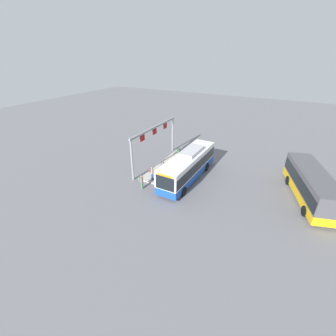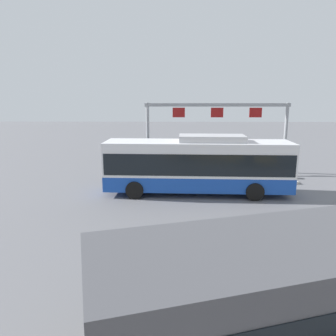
# 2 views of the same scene
# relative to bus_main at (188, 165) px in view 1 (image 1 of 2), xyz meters

# --- Properties ---
(ground_plane) EXTENTS (120.00, 120.00, 0.00)m
(ground_plane) POSITION_rel_bus_main_xyz_m (0.01, -0.00, -1.81)
(ground_plane) COLOR slate
(platform_curb) EXTENTS (10.00, 2.80, 0.16)m
(platform_curb) POSITION_rel_bus_main_xyz_m (-1.83, -3.52, -1.73)
(platform_curb) COLOR #B2ADA3
(platform_curb) RESTS_ON ground
(bus_main) EXTENTS (10.75, 2.94, 3.46)m
(bus_main) POSITION_rel_bus_main_xyz_m (0.00, 0.00, 0.00)
(bus_main) COLOR #1947AD
(bus_main) RESTS_ON ground
(bus_background_left) EXTENTS (10.05, 5.21, 3.10)m
(bus_background_left) POSITION_rel_bus_main_xyz_m (-1.96, 12.65, -0.03)
(bus_background_left) COLOR #EAAD14
(bus_background_left) RESTS_ON ground
(person_boarding) EXTENTS (0.38, 0.55, 1.67)m
(person_boarding) POSITION_rel_bus_main_xyz_m (4.53, -3.56, -0.92)
(person_boarding) COLOR #476B4C
(person_boarding) RESTS_ON ground
(person_waiting_near) EXTENTS (0.37, 0.55, 1.67)m
(person_waiting_near) POSITION_rel_bus_main_xyz_m (2.56, -3.44, -0.76)
(person_waiting_near) COLOR #334C8C
(person_waiting_near) RESTS_ON platform_curb
(person_waiting_mid) EXTENTS (0.53, 0.61, 1.67)m
(person_waiting_mid) POSITION_rel_bus_main_xyz_m (0.62, -3.05, -0.76)
(person_waiting_mid) COLOR #476B4C
(person_waiting_mid) RESTS_ON platform_curb
(platform_sign_gantry) EXTENTS (10.61, 0.24, 5.20)m
(platform_sign_gantry) POSITION_rel_bus_main_xyz_m (-1.77, -5.57, 2.01)
(platform_sign_gantry) COLOR gray
(platform_sign_gantry) RESTS_ON ground
(trash_bin) EXTENTS (0.52, 0.52, 0.90)m
(trash_bin) POSITION_rel_bus_main_xyz_m (-5.74, -3.97, -1.20)
(trash_bin) COLOR #2D5133
(trash_bin) RESTS_ON platform_curb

